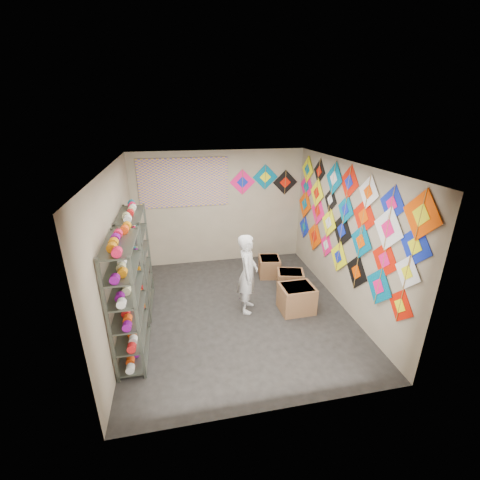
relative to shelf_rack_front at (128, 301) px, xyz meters
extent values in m
plane|color=black|center=(1.78, 0.85, -0.95)|extent=(4.50, 4.50, 0.00)
plane|color=tan|center=(1.78, 3.10, 0.40)|extent=(4.00, 0.00, 4.00)
plane|color=tan|center=(1.78, -1.40, 0.40)|extent=(4.00, 0.00, 4.00)
plane|color=tan|center=(-0.22, 0.85, 0.40)|extent=(0.00, 4.50, 4.50)
plane|color=tan|center=(3.78, 0.85, 0.40)|extent=(0.00, 4.50, 4.50)
plane|color=#6B645A|center=(1.78, 0.85, 1.75)|extent=(4.50, 4.50, 0.00)
cube|color=#4C5147|center=(0.00, 0.00, 0.00)|extent=(0.40, 1.10, 1.90)
cube|color=#4C5147|center=(0.00, 1.30, 0.00)|extent=(0.40, 1.10, 1.90)
cylinder|color=#FE1649|center=(0.00, -0.48, 0.09)|extent=(0.12, 0.10, 0.12)
cylinder|color=#FF4C10|center=(0.00, -0.29, 0.09)|extent=(0.12, 0.10, 0.12)
cylinder|color=orange|center=(0.00, -0.10, 0.09)|extent=(0.12, 0.10, 0.12)
cylinder|color=white|center=(0.00, 0.10, 0.09)|extent=(0.12, 0.10, 0.12)
cylinder|color=red|center=(0.00, 0.29, 0.09)|extent=(0.12, 0.10, 0.12)
cylinder|color=#780B86|center=(0.00, 0.48, 0.09)|extent=(0.12, 0.10, 0.12)
cylinder|color=beige|center=(0.00, 0.82, 0.09)|extent=(0.12, 0.10, 0.12)
cylinder|color=#0F6681|center=(0.00, 1.01, 0.09)|extent=(0.12, 0.10, 0.12)
cylinder|color=#FE1649|center=(0.00, 1.20, 0.09)|extent=(0.12, 0.10, 0.12)
cylinder|color=#FF4C10|center=(0.00, 1.40, 0.09)|extent=(0.12, 0.10, 0.12)
cylinder|color=orange|center=(0.00, 1.59, 0.09)|extent=(0.12, 0.10, 0.12)
cylinder|color=white|center=(0.00, 1.78, 0.09)|extent=(0.12, 0.10, 0.12)
cube|color=red|center=(3.77, -0.89, 0.01)|extent=(0.02, 0.53, 0.53)
cube|color=#00668E|center=(3.75, -0.40, 0.04)|extent=(0.04, 0.64, 0.64)
cube|color=black|center=(3.77, 0.26, -0.05)|extent=(0.01, 0.66, 0.66)
cube|color=#FEFF13|center=(3.75, 0.88, -0.04)|extent=(0.03, 0.63, 0.63)
cube|color=#FA126F|center=(3.77, 1.45, -0.03)|extent=(0.03, 0.55, 0.55)
cube|color=#FF4C00|center=(3.75, 2.00, -0.04)|extent=(0.04, 0.68, 0.68)
cube|color=#1025B8|center=(3.77, 2.65, -0.05)|extent=(0.03, 0.58, 0.58)
cube|color=white|center=(3.75, -0.91, 0.54)|extent=(0.01, 0.51, 0.51)
cube|color=red|center=(3.77, -0.40, 0.49)|extent=(0.02, 0.62, 0.62)
cube|color=#00668E|center=(3.75, 0.24, 0.53)|extent=(0.02, 0.62, 0.62)
cube|color=black|center=(3.77, 0.91, 0.49)|extent=(0.02, 0.70, 0.70)
cube|color=#FEFF13|center=(3.75, 1.41, 0.47)|extent=(0.04, 0.61, 0.60)
cube|color=#FA126F|center=(3.77, 1.99, 0.54)|extent=(0.04, 0.66, 0.66)
cube|color=#FF4C00|center=(3.75, 2.68, 0.52)|extent=(0.04, 0.70, 0.70)
cube|color=#1025B8|center=(3.77, -0.92, 0.93)|extent=(0.03, 0.60, 0.60)
cube|color=white|center=(3.75, -0.37, 0.97)|extent=(0.01, 0.68, 0.68)
cube|color=red|center=(3.77, 0.29, 0.95)|extent=(0.03, 0.66, 0.66)
cube|color=#00668E|center=(3.75, 0.84, 0.91)|extent=(0.03, 0.55, 0.55)
cube|color=black|center=(3.77, 1.48, 0.93)|extent=(0.03, 0.52, 0.52)
cube|color=#FEFF13|center=(3.75, 2.08, 0.92)|extent=(0.03, 0.63, 0.63)
cube|color=#FA126F|center=(3.77, 2.69, 0.92)|extent=(0.03, 0.71, 0.71)
cube|color=#FF4C00|center=(3.75, -0.93, 1.35)|extent=(0.02, 0.69, 0.69)
cube|color=#1025B8|center=(3.77, -0.33, 1.33)|extent=(0.03, 0.56, 0.56)
cube|color=white|center=(3.75, 0.24, 1.37)|extent=(0.02, 0.55, 0.55)
cube|color=red|center=(3.77, 0.87, 1.40)|extent=(0.03, 0.62, 0.62)
cube|color=#00668E|center=(3.75, 1.39, 1.37)|extent=(0.03, 0.64, 0.64)
cube|color=black|center=(3.77, 2.09, 1.38)|extent=(0.03, 0.54, 0.54)
cube|color=#FEFF13|center=(3.75, 2.68, 1.32)|extent=(0.01, 0.62, 0.62)
cube|color=#FA126F|center=(2.33, 3.09, 1.01)|extent=(0.61, 0.02, 0.61)
cube|color=#00668E|center=(2.88, 3.09, 1.10)|extent=(0.61, 0.02, 0.61)
cube|color=black|center=(3.38, 3.09, 0.96)|extent=(0.61, 0.02, 0.61)
cube|color=#5F4BA4|center=(0.98, 3.08, 1.05)|extent=(2.00, 0.01, 1.10)
imported|color=silver|center=(1.96, 0.85, -0.19)|extent=(0.77, 0.69, 1.51)
cube|color=brown|center=(2.85, 0.63, -0.69)|extent=(0.63, 0.53, 0.51)
cube|color=brown|center=(2.98, 1.34, -0.73)|extent=(0.62, 0.55, 0.43)
cube|color=brown|center=(2.74, 2.07, -0.73)|extent=(0.53, 0.56, 0.44)
camera|label=1|loc=(0.80, -4.20, 2.54)|focal=24.00mm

